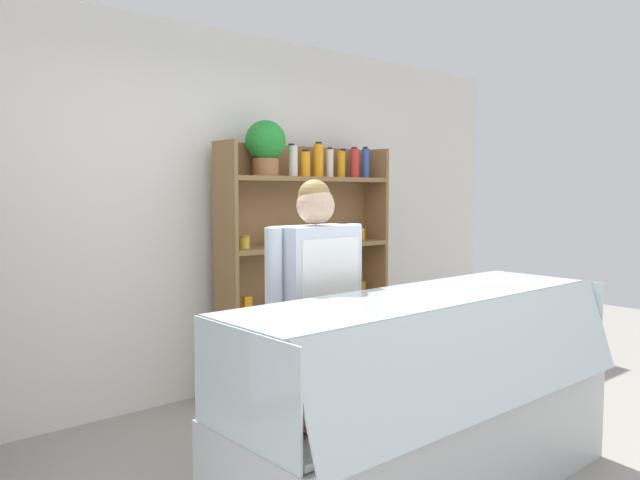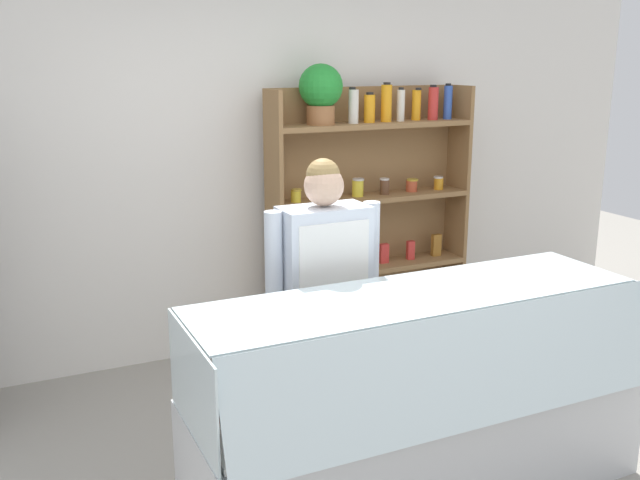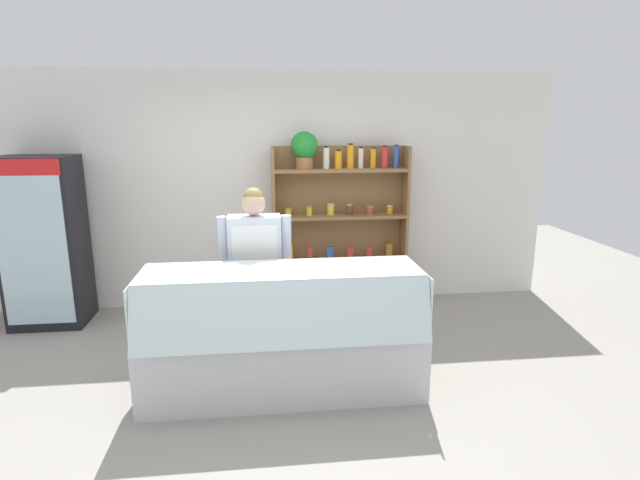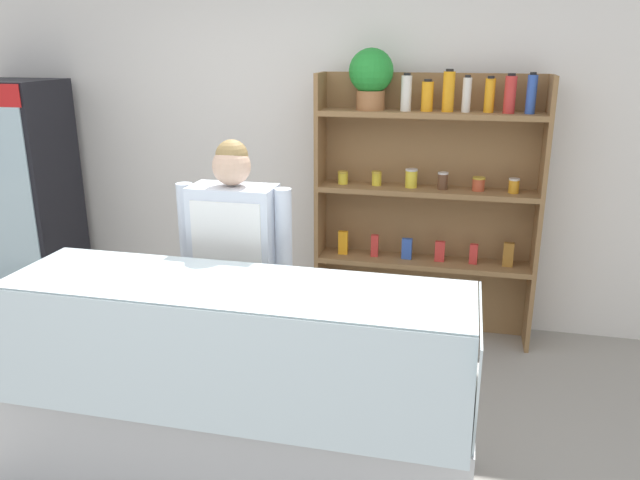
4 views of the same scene
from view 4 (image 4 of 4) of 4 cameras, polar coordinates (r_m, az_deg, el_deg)
name	(u,v)px [view 4 (image 4 of 4)]	position (r m, az deg, el deg)	size (l,w,h in m)	color
ground_plane	(223,467)	(3.41, -8.85, -19.79)	(12.00, 12.00, 0.00)	gray
back_wall	(318,141)	(4.76, -0.17, 9.00)	(6.80, 0.10, 2.70)	white
drinks_fridge	(21,196)	(5.49, -25.69, 3.61)	(0.74, 0.59, 1.80)	black
shelving_unit	(419,177)	(4.41, 9.00, 5.73)	(1.54, 0.30, 2.03)	olive
deli_display_case	(237,421)	(3.17, -7.63, -16.08)	(2.21, 0.80, 1.01)	silver
shop_clerk	(235,257)	(3.47, -7.77, -1.55)	(0.65, 0.25, 1.58)	#2D2D38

